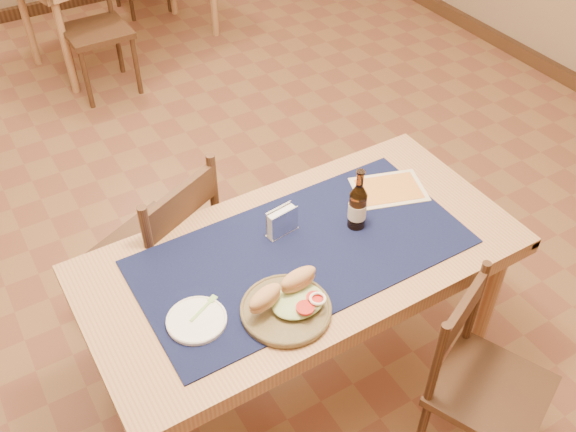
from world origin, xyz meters
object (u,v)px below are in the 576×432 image
chair_main_far (163,250)px  beer_bottle (358,206)px  napkin_holder (282,222)px  chair_main_near (482,382)px  main_table (302,268)px  sandwich_plate (288,303)px

chair_main_far → beer_bottle: beer_bottle is taller
beer_bottle → napkin_holder: bearing=157.0°
napkin_holder → chair_main_near: bearing=-62.2°
napkin_holder → chair_main_far: bearing=130.1°
main_table → napkin_holder: napkin_holder is taller
sandwich_plate → beer_bottle: (0.43, 0.22, 0.06)m
main_table → sandwich_plate: sandwich_plate is taller
main_table → sandwich_plate: 0.30m
chair_main_near → main_table: bearing=121.4°
sandwich_plate → napkin_holder: sandwich_plate is taller
sandwich_plate → chair_main_near: bearing=-36.3°
chair_main_far → chair_main_near: (0.74, -1.15, -0.06)m
main_table → napkin_holder: size_ratio=12.15×
beer_bottle → napkin_holder: 0.29m
chair_main_near → sandwich_plate: size_ratio=2.71×
main_table → sandwich_plate: size_ratio=5.26×
chair_main_far → sandwich_plate: bearing=-76.8°
chair_main_far → chair_main_near: chair_main_far is taller
sandwich_plate → napkin_holder: size_ratio=2.31×
chair_main_far → beer_bottle: 0.88m
main_table → napkin_holder: 0.19m
main_table → beer_bottle: 0.31m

